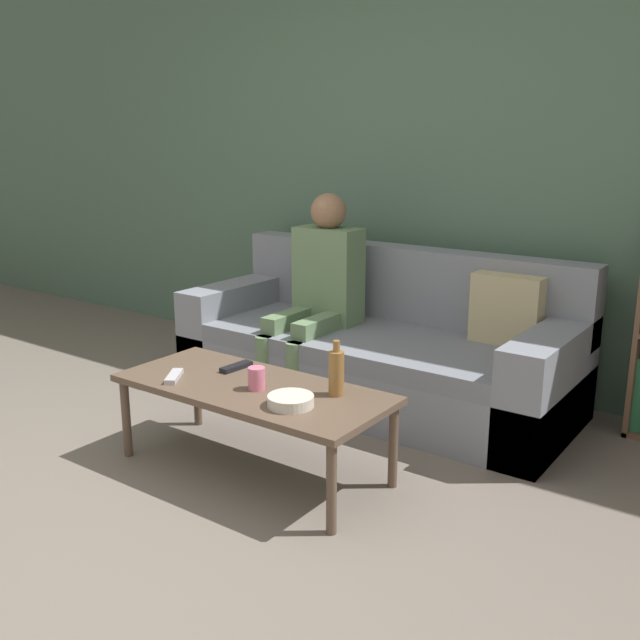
{
  "coord_description": "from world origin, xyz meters",
  "views": [
    {
      "loc": [
        2.06,
        -1.49,
        1.45
      ],
      "look_at": [
        0.12,
        1.22,
        0.58
      ],
      "focal_mm": 40.0,
      "sensor_mm": 36.0,
      "label": 1
    }
  ],
  "objects_px": {
    "couch": "(378,351)",
    "bottle": "(336,372)",
    "cup_near": "(257,378)",
    "tv_remote_1": "(174,376)",
    "tv_remote_0": "(236,367)",
    "coffee_table": "(253,393)",
    "person_adult": "(321,282)",
    "snack_bowl": "(291,401)"
  },
  "relations": [
    {
      "from": "tv_remote_1",
      "to": "cup_near",
      "type": "bearing_deg",
      "value": -17.48
    },
    {
      "from": "coffee_table",
      "to": "tv_remote_0",
      "type": "xyz_separation_m",
      "value": [
        -0.21,
        0.12,
        0.05
      ]
    },
    {
      "from": "tv_remote_1",
      "to": "snack_bowl",
      "type": "relative_size",
      "value": 0.9
    },
    {
      "from": "coffee_table",
      "to": "bottle",
      "type": "relative_size",
      "value": 5.23
    },
    {
      "from": "couch",
      "to": "coffee_table",
      "type": "distance_m",
      "value": 1.1
    },
    {
      "from": "tv_remote_1",
      "to": "person_adult",
      "type": "bearing_deg",
      "value": 57.51
    },
    {
      "from": "coffee_table",
      "to": "cup_near",
      "type": "relative_size",
      "value": 12.67
    },
    {
      "from": "tv_remote_1",
      "to": "snack_bowl",
      "type": "height_order",
      "value": "snack_bowl"
    },
    {
      "from": "coffee_table",
      "to": "bottle",
      "type": "xyz_separation_m",
      "value": [
        0.36,
        0.12,
        0.14
      ]
    },
    {
      "from": "tv_remote_0",
      "to": "bottle",
      "type": "distance_m",
      "value": 0.57
    },
    {
      "from": "tv_remote_0",
      "to": "snack_bowl",
      "type": "xyz_separation_m",
      "value": [
        0.49,
        -0.22,
        0.01
      ]
    },
    {
      "from": "tv_remote_0",
      "to": "snack_bowl",
      "type": "bearing_deg",
      "value": -19.91
    },
    {
      "from": "person_adult",
      "to": "couch",
      "type": "bearing_deg",
      "value": 12.66
    },
    {
      "from": "person_adult",
      "to": "snack_bowl",
      "type": "bearing_deg",
      "value": -60.67
    },
    {
      "from": "person_adult",
      "to": "tv_remote_1",
      "type": "distance_m",
      "value": 1.18
    },
    {
      "from": "cup_near",
      "to": "bottle",
      "type": "distance_m",
      "value": 0.35
    },
    {
      "from": "coffee_table",
      "to": "person_adult",
      "type": "bearing_deg",
      "value": 109.69
    },
    {
      "from": "tv_remote_0",
      "to": "bottle",
      "type": "bearing_deg",
      "value": 3.29
    },
    {
      "from": "person_adult",
      "to": "bottle",
      "type": "distance_m",
      "value": 1.16
    },
    {
      "from": "couch",
      "to": "bottle",
      "type": "bearing_deg",
      "value": -68.59
    },
    {
      "from": "couch",
      "to": "cup_near",
      "type": "height_order",
      "value": "couch"
    },
    {
      "from": "person_adult",
      "to": "bottle",
      "type": "height_order",
      "value": "person_adult"
    },
    {
      "from": "couch",
      "to": "tv_remote_1",
      "type": "bearing_deg",
      "value": -104.24
    },
    {
      "from": "cup_near",
      "to": "tv_remote_0",
      "type": "height_order",
      "value": "cup_near"
    },
    {
      "from": "cup_near",
      "to": "bottle",
      "type": "height_order",
      "value": "bottle"
    },
    {
      "from": "snack_bowl",
      "to": "tv_remote_0",
      "type": "bearing_deg",
      "value": 155.89
    },
    {
      "from": "person_adult",
      "to": "tv_remote_0",
      "type": "xyz_separation_m",
      "value": [
        0.16,
        -0.89,
        -0.23
      ]
    },
    {
      "from": "coffee_table",
      "to": "bottle",
      "type": "distance_m",
      "value": 0.4
    },
    {
      "from": "couch",
      "to": "cup_near",
      "type": "bearing_deg",
      "value": -86.33
    },
    {
      "from": "coffee_table",
      "to": "cup_near",
      "type": "distance_m",
      "value": 0.1
    },
    {
      "from": "tv_remote_0",
      "to": "person_adult",
      "type": "bearing_deg",
      "value": 104.27
    },
    {
      "from": "couch",
      "to": "tv_remote_1",
      "type": "height_order",
      "value": "couch"
    },
    {
      "from": "couch",
      "to": "cup_near",
      "type": "relative_size",
      "value": 22.52
    },
    {
      "from": "person_adult",
      "to": "bottle",
      "type": "relative_size",
      "value": 4.81
    },
    {
      "from": "couch",
      "to": "bottle",
      "type": "height_order",
      "value": "couch"
    },
    {
      "from": "cup_near",
      "to": "tv_remote_1",
      "type": "relative_size",
      "value": 0.58
    },
    {
      "from": "person_adult",
      "to": "tv_remote_0",
      "type": "height_order",
      "value": "person_adult"
    },
    {
      "from": "cup_near",
      "to": "snack_bowl",
      "type": "height_order",
      "value": "cup_near"
    },
    {
      "from": "person_adult",
      "to": "coffee_table",
      "type": "bearing_deg",
      "value": -71.22
    },
    {
      "from": "person_adult",
      "to": "cup_near",
      "type": "bearing_deg",
      "value": -69.39
    },
    {
      "from": "cup_near",
      "to": "bottle",
      "type": "xyz_separation_m",
      "value": [
        0.31,
        0.14,
        0.05
      ]
    },
    {
      "from": "snack_bowl",
      "to": "couch",
      "type": "bearing_deg",
      "value": 104.53
    }
  ]
}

